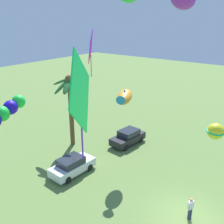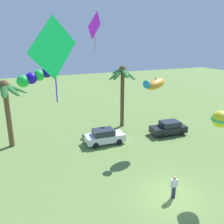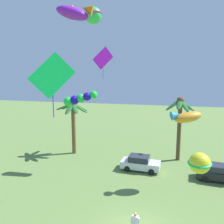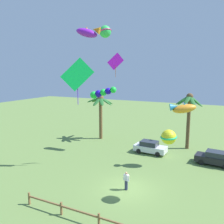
# 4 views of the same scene
# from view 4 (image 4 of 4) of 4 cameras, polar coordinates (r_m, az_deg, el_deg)

# --- Properties ---
(ground_plane) EXTENTS (120.00, 120.00, 0.00)m
(ground_plane) POSITION_cam_4_polar(r_m,az_deg,el_deg) (21.21, 3.50, -18.05)
(ground_plane) COLOR olive
(palm_tree_0) EXTENTS (4.06, 3.93, 6.56)m
(palm_tree_0) POSITION_cam_4_polar(r_m,az_deg,el_deg) (34.78, -2.79, 1.47)
(palm_tree_0) COLOR brown
(palm_tree_0) RESTS_ON ground
(palm_tree_1) EXTENTS (3.40, 3.91, 7.25)m
(palm_tree_1) POSITION_cam_4_polar(r_m,az_deg,el_deg) (31.53, 18.11, 1.07)
(palm_tree_1) COLOR brown
(palm_tree_1) RESTS_ON ground
(rail_fence) EXTENTS (12.09, 0.12, 0.95)m
(rail_fence) POSITION_cam_4_polar(r_m,az_deg,el_deg) (16.57, -3.19, -24.29)
(rail_fence) COLOR brown
(rail_fence) RESTS_ON ground
(parked_car_0) EXTENTS (4.04, 2.06, 1.51)m
(parked_car_0) POSITION_cam_4_polar(r_m,az_deg,el_deg) (28.03, 23.60, -10.17)
(parked_car_0) COLOR black
(parked_car_0) RESTS_ON ground
(parked_car_1) EXTENTS (3.98, 1.90, 1.51)m
(parked_car_1) POSITION_cam_4_polar(r_m,az_deg,el_deg) (29.69, 9.17, -8.37)
(parked_car_1) COLOR silver
(parked_car_1) RESTS_ON ground
(spectator_0) EXTENTS (0.54, 0.29, 1.59)m
(spectator_0) POSITION_cam_4_polar(r_m,az_deg,el_deg) (20.74, 3.46, -16.22)
(spectator_0) COLOR #2D3351
(spectator_0) RESTS_ON ground
(kite_tube_0) EXTENTS (3.38, 1.32, 1.58)m
(kite_tube_0) POSITION_cam_4_polar(r_m,az_deg,el_deg) (29.74, -2.39, 4.65)
(kite_tube_0) COLOR #1BD43D
(kite_ball_1) EXTENTS (1.74, 1.74, 1.13)m
(kite_ball_1) POSITION_cam_4_polar(r_m,az_deg,el_deg) (18.34, 13.51, -5.89)
(kite_ball_1) COLOR yellow
(kite_ball_2) EXTENTS (1.60, 1.61, 1.11)m
(kite_ball_2) POSITION_cam_4_polar(r_m,az_deg,el_deg) (22.96, -1.66, 18.82)
(kite_ball_2) COLOR green
(kite_fish_3) EXTENTS (2.94, 2.08, 1.29)m
(kite_fish_3) POSITION_cam_4_polar(r_m,az_deg,el_deg) (25.35, 16.72, 0.87)
(kite_fish_3) COLOR orange
(kite_diamond_4) EXTENTS (2.98, 1.82, 4.78)m
(kite_diamond_4) POSITION_cam_4_polar(r_m,az_deg,el_deg) (24.39, -8.37, 8.80)
(kite_diamond_4) COLOR #11D250
(kite_fish_5) EXTENTS (2.27, 1.37, 1.12)m
(kite_fish_5) POSITION_cam_4_polar(r_m,az_deg,el_deg) (20.71, -5.79, 18.59)
(kite_fish_5) COLOR purple
(kite_diamond_6) EXTENTS (1.33, 1.26, 2.49)m
(kite_diamond_6) POSITION_cam_4_polar(r_m,az_deg,el_deg) (24.79, 0.88, 12.04)
(kite_diamond_6) COLOR #B915E4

